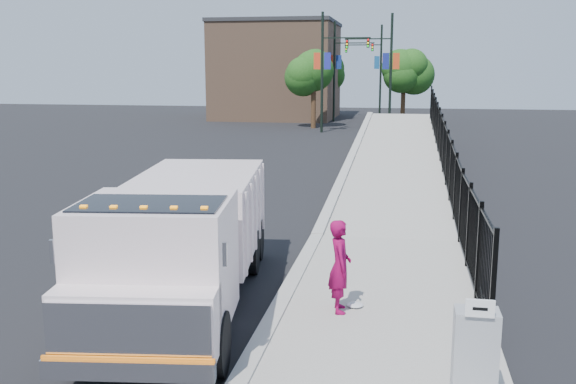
# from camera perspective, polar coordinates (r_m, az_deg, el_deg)

# --- Properties ---
(ground) EXTENTS (120.00, 120.00, 0.00)m
(ground) POSITION_cam_1_polar(r_m,az_deg,el_deg) (12.79, 0.15, -8.90)
(ground) COLOR black
(ground) RESTS_ON ground
(sidewalk) EXTENTS (3.55, 12.00, 0.12)m
(sidewalk) POSITION_cam_1_polar(r_m,az_deg,el_deg) (10.73, 8.61, -12.71)
(sidewalk) COLOR #9E998E
(sidewalk) RESTS_ON ground
(curb) EXTENTS (0.30, 12.00, 0.16)m
(curb) POSITION_cam_1_polar(r_m,az_deg,el_deg) (10.93, -1.75, -12.01)
(curb) COLOR #ADAAA3
(curb) RESTS_ON ground
(ramp) EXTENTS (3.95, 24.06, 3.19)m
(ramp) POSITION_cam_1_polar(r_m,az_deg,el_deg) (28.17, 10.22, 1.93)
(ramp) COLOR #9E998E
(ramp) RESTS_ON ground
(iron_fence) EXTENTS (0.10, 28.00, 1.80)m
(iron_fence) POSITION_cam_1_polar(r_m,az_deg,el_deg) (24.12, 13.63, 2.46)
(iron_fence) COLOR black
(iron_fence) RESTS_ON ground
(truck) EXTENTS (3.20, 7.42, 2.46)m
(truck) POSITION_cam_1_polar(r_m,az_deg,el_deg) (11.64, -9.38, -3.92)
(truck) COLOR black
(truck) RESTS_ON ground
(worker) EXTENTS (0.51, 0.67, 1.65)m
(worker) POSITION_cam_1_polar(r_m,az_deg,el_deg) (11.30, 4.63, -6.58)
(worker) COLOR maroon
(worker) RESTS_ON sidewalk
(utility_cabinet) EXTENTS (0.55, 0.40, 1.25)m
(utility_cabinet) POSITION_cam_1_polar(r_m,az_deg,el_deg) (8.72, 16.27, -13.89)
(utility_cabinet) COLOR gray
(utility_cabinet) RESTS_ON sidewalk
(arrow_sign) EXTENTS (0.35, 0.04, 0.22)m
(arrow_sign) POSITION_cam_1_polar(r_m,az_deg,el_deg) (8.24, 16.70, -9.88)
(arrow_sign) COLOR white
(arrow_sign) RESTS_ON utility_cabinet
(debris) EXTENTS (0.30, 0.30, 0.08)m
(debris) POSITION_cam_1_polar(r_m,az_deg,el_deg) (11.77, 5.98, -9.93)
(debris) COLOR silver
(debris) RESTS_ON sidewalk
(light_pole_0) EXTENTS (3.77, 0.22, 8.00)m
(light_pole_0) POSITION_cam_1_polar(r_m,az_deg,el_deg) (43.91, 3.46, 10.99)
(light_pole_0) COLOR black
(light_pole_0) RESTS_ON ground
(light_pole_1) EXTENTS (3.78, 0.22, 8.00)m
(light_pole_1) POSITION_cam_1_polar(r_m,az_deg,el_deg) (45.44, 8.73, 10.88)
(light_pole_1) COLOR black
(light_pole_1) RESTS_ON ground
(light_pole_2) EXTENTS (3.77, 0.22, 8.00)m
(light_pole_2) POSITION_cam_1_polar(r_m,az_deg,el_deg) (53.02, 4.47, 10.97)
(light_pole_2) COLOR black
(light_pole_2) RESTS_ON ground
(light_pole_3) EXTENTS (3.78, 0.22, 8.00)m
(light_pole_3) POSITION_cam_1_polar(r_m,az_deg,el_deg) (57.42, 7.94, 10.90)
(light_pole_3) COLOR black
(light_pole_3) RESTS_ON ground
(tree_0) EXTENTS (3.07, 3.07, 5.54)m
(tree_0) POSITION_cam_1_polar(r_m,az_deg,el_deg) (47.01, 2.30, 10.51)
(tree_0) COLOR #382314
(tree_0) RESTS_ON ground
(tree_1) EXTENTS (2.82, 2.82, 5.41)m
(tree_1) POSITION_cam_1_polar(r_m,az_deg,el_deg) (50.37, 10.27, 10.37)
(tree_1) COLOR #382314
(tree_1) RESTS_ON ground
(tree_2) EXTENTS (3.26, 3.26, 5.63)m
(tree_2) POSITION_cam_1_polar(r_m,az_deg,el_deg) (60.87, 3.49, 10.61)
(tree_2) COLOR #382314
(tree_2) RESTS_ON ground
(building) EXTENTS (10.00, 10.00, 8.00)m
(building) POSITION_cam_1_polar(r_m,az_deg,el_deg) (56.93, -0.94, 10.63)
(building) COLOR #8C664C
(building) RESTS_ON ground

